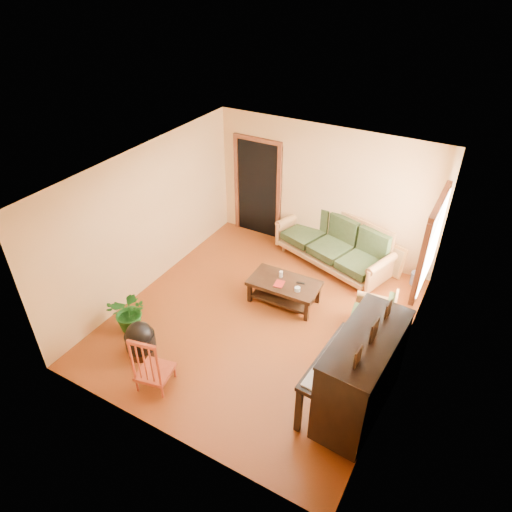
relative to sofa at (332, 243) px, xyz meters
The scene contains 16 objects.
floor 2.19m from the sofa, 101.17° to the right, with size 5.00×5.00×0.00m, color #64280D.
doorway 1.98m from the sofa, 168.31° to the left, with size 1.08×0.16×2.05m, color black.
window 2.21m from the sofa, 23.86° to the right, with size 0.12×1.36×1.46m, color white.
sofa is the anchor object (origin of this frame).
coffee_table 1.54m from the sofa, 100.86° to the right, with size 1.20×0.66×0.44m, color black.
armchair 2.00m from the sofa, 50.80° to the right, with size 0.75×0.78×0.78m, color #A8703D.
piano 3.47m from the sofa, 62.93° to the right, with size 0.92×1.55×1.37m, color black.
footstool 4.01m from the sofa, 113.99° to the right, with size 0.45×0.45×0.43m, color black.
red_chair 4.15m from the sofa, 104.65° to the right, with size 0.45×0.50×0.97m, color #99331B.
leaning_frame 1.15m from the sofa, 12.43° to the left, with size 0.49×0.11×0.66m, color #C88B42.
ceramic_crock 1.66m from the sofa, ahead, with size 0.20×0.20×0.25m, color #304290.
potted_plant 3.94m from the sofa, 122.73° to the right, with size 0.64×0.55×0.71m, color #195719.
book 1.66m from the sofa, 104.16° to the right, with size 0.16×0.21×0.02m, color maroon.
candle 1.44m from the sofa, 106.25° to the right, with size 0.06×0.06×0.11m, color white.
glass_jar 1.60m from the sofa, 89.58° to the right, with size 0.10×0.10×0.07m, color silver.
remote 1.39m from the sofa, 91.11° to the right, with size 0.14×0.04×0.01m, color black.
Camera 1 is at (2.76, -5.05, 5.17)m, focal length 32.00 mm.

